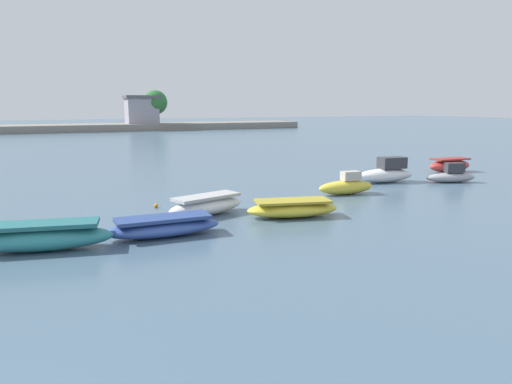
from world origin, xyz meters
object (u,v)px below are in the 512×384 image
moored_boat_2 (40,237)px  moored_boat_8 (451,176)px  moored_boat_4 (207,205)px  moored_boat_9 (450,165)px  moored_boat_7 (386,173)px  moored_boat_3 (163,227)px  moored_boat_5 (293,209)px  mooring_buoy_1 (156,206)px  moored_boat_6 (346,186)px

moored_boat_2 → moored_boat_8: (28.08, 5.71, -0.05)m
moored_boat_4 → moored_boat_9: bearing=-2.2°
moored_boat_7 → moored_boat_3: bearing=-152.7°
moored_boat_4 → moored_boat_5: size_ratio=0.95×
mooring_buoy_1 → moored_boat_9: bearing=8.4°
moored_boat_8 → moored_boat_9: size_ratio=0.92×
moored_boat_3 → moored_boat_4: 4.43m
moored_boat_8 → mooring_buoy_1: 22.08m
moored_boat_5 → moored_boat_4: bearing=162.8°
moored_boat_4 → moored_boat_2: bearing=-175.8°
moored_boat_2 → moored_boat_8: size_ratio=1.47×
moored_boat_5 → moored_boat_9: size_ratio=1.18×
moored_boat_3 → moored_boat_9: bearing=20.6°
moored_boat_5 → moored_boat_9: moored_boat_9 is taller
moored_boat_4 → mooring_buoy_1: 3.49m
moored_boat_6 → mooring_buoy_1: 12.20m
moored_boat_8 → mooring_buoy_1: bearing=-163.1°
moored_boat_7 → moored_boat_8: bearing=-21.0°
moored_boat_8 → mooring_buoy_1: size_ratio=16.21×
moored_boat_6 → moored_boat_9: size_ratio=0.93×
moored_boat_6 → mooring_buoy_1: (-12.15, 1.02, -0.41)m
moored_boat_4 → moored_boat_7: moored_boat_7 is taller
moored_boat_3 → moored_boat_8: (23.14, 5.68, 0.07)m
moored_boat_8 → moored_boat_9: 5.98m
moored_boat_4 → moored_boat_9: 25.22m
moored_boat_6 → moored_boat_4: bearing=-165.8°
moored_boat_7 → moored_boat_9: size_ratio=1.15×
moored_boat_2 → moored_boat_6: moored_boat_6 is taller
moored_boat_5 → moored_boat_3: bearing=-159.3°
moored_boat_4 → moored_boat_8: moored_boat_8 is taller
moored_boat_4 → moored_boat_8: size_ratio=1.22×
moored_boat_5 → moored_boat_8: 16.88m
moored_boat_5 → moored_boat_8: (16.18, 4.80, 0.06)m
moored_boat_2 → moored_boat_9: moored_boat_9 is taller
moored_boat_2 → moored_boat_7: bearing=30.3°
moored_boat_2 → moored_boat_6: bearing=27.4°
moored_boat_5 → moored_boat_7: moored_boat_7 is taller
moored_boat_6 → moored_boat_9: (14.19, 4.90, 0.05)m
moored_boat_8 → mooring_buoy_1: moored_boat_8 is taller
moored_boat_2 → moored_boat_7: size_ratio=1.19×
moored_boat_4 → moored_boat_5: moored_boat_4 is taller
moored_boat_3 → mooring_buoy_1: 6.10m
moored_boat_6 → moored_boat_7: 6.23m
moored_boat_4 → moored_boat_6: bearing=-7.6°
moored_boat_8 → mooring_buoy_1: (-22.07, 0.32, -0.37)m
moored_boat_3 → moored_boat_9: moored_boat_9 is taller
moored_boat_2 → mooring_buoy_1: moored_boat_2 is taller
moored_boat_5 → moored_boat_2: bearing=-162.1°
moored_boat_3 → moored_boat_9: (27.40, 9.87, 0.16)m
moored_boat_3 → moored_boat_2: bearing=-178.9°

